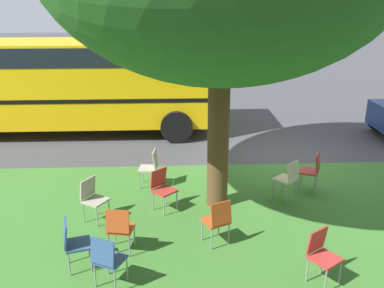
{
  "coord_description": "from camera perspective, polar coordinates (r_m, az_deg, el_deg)",
  "views": [
    {
      "loc": [
        3.05,
        10.5,
        4.27
      ],
      "look_at": [
        2.62,
        1.23,
        0.97
      ],
      "focal_mm": 39.81,
      "sensor_mm": 36.0,
      "label": 1
    }
  ],
  "objects": [
    {
      "name": "ground",
      "position": [
        11.74,
        12.63,
        -2.24
      ],
      "size": [
        80.0,
        80.0,
        0.0
      ],
      "primitive_type": "plane",
      "color": "#424247"
    },
    {
      "name": "chair_7",
      "position": [
        9.85,
        -5.54,
        -2.89
      ],
      "size": [
        0.47,
        0.47,
        0.88
      ],
      "color": "#ADA393",
      "rests_on": "ground"
    },
    {
      "name": "chair_4",
      "position": [
        8.81,
        -4.03,
        -5.67
      ],
      "size": [
        0.59,
        0.59,
        0.88
      ],
      "color": "#B7332D",
      "rests_on": "ground"
    },
    {
      "name": "chair_0",
      "position": [
        7.47,
        -9.65,
        -10.87
      ],
      "size": [
        0.48,
        0.49,
        0.88
      ],
      "color": "#C64C1E",
      "rests_on": "ground"
    },
    {
      "name": "chair_1",
      "position": [
        7.02,
        16.98,
        -13.69
      ],
      "size": [
        0.58,
        0.58,
        0.88
      ],
      "color": "#B7332D",
      "rests_on": "ground"
    },
    {
      "name": "chair_2",
      "position": [
        8.6,
        -13.18,
        -6.83
      ],
      "size": [
        0.58,
        0.57,
        0.88
      ],
      "color": "#ADA393",
      "rests_on": "ground"
    },
    {
      "name": "chair_9",
      "position": [
        9.46,
        12.8,
        -4.28
      ],
      "size": [
        0.59,
        0.59,
        0.88
      ],
      "color": "beige",
      "rests_on": "ground"
    },
    {
      "name": "chair_6",
      "position": [
        6.73,
        -11.29,
        -14.7
      ],
      "size": [
        0.55,
        0.56,
        0.88
      ],
      "color": "#335184",
      "rests_on": "ground"
    },
    {
      "name": "chair_5",
      "position": [
        10.02,
        15.83,
        -3.19
      ],
      "size": [
        0.56,
        0.55,
        0.88
      ],
      "color": "#B7332D",
      "rests_on": "ground"
    },
    {
      "name": "chair_3",
      "position": [
        7.61,
        3.46,
        -9.98
      ],
      "size": [
        0.55,
        0.56,
        0.88
      ],
      "color": "#C64C1E",
      "rests_on": "ground"
    },
    {
      "name": "chair_8",
      "position": [
        7.25,
        -15.65,
        -12.38
      ],
      "size": [
        0.52,
        0.51,
        0.88
      ],
      "color": "#335184",
      "rests_on": "ground"
    },
    {
      "name": "school_bus",
      "position": [
        14.23,
        -18.72,
        8.4
      ],
      "size": [
        10.4,
        2.8,
        2.88
      ],
      "color": "yellow",
      "rests_on": "ground"
    },
    {
      "name": "grass_verge",
      "position": [
        8.99,
        17.82,
        -9.78
      ],
      "size": [
        48.0,
        6.0,
        0.01
      ],
      "primitive_type": "cube",
      "color": "#3D752D",
      "rests_on": "ground"
    }
  ]
}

